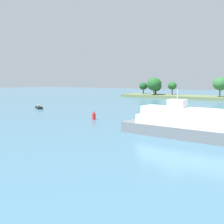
# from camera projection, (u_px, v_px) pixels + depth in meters

# --- Properties ---
(treeline_island) EXTENTS (85.07, 14.92, 9.05)m
(treeline_island) POSITION_uv_depth(u_px,v_px,m) (215.00, 92.00, 109.89)
(treeline_island) COLOR #66754C
(treeline_island) RESTS_ON ground
(white_riverboat) EXTENTS (22.26, 5.54, 6.74)m
(white_riverboat) POSITION_uv_depth(u_px,v_px,m) (195.00, 126.00, 36.76)
(white_riverboat) COLOR slate
(white_riverboat) RESTS_ON ground
(small_motorboat) EXTENTS (4.12, 2.36, 1.03)m
(small_motorboat) POSITION_uv_depth(u_px,v_px,m) (202.00, 123.00, 48.98)
(small_motorboat) COLOR slate
(small_motorboat) RESTS_ON ground
(fishing_skiff) EXTENTS (4.52, 3.31, 1.03)m
(fishing_skiff) POSITION_uv_depth(u_px,v_px,m) (39.00, 107.00, 76.11)
(fishing_skiff) COLOR black
(fishing_skiff) RESTS_ON ground
(channel_buoy_red) EXTENTS (0.70, 0.70, 1.90)m
(channel_buoy_red) POSITION_uv_depth(u_px,v_px,m) (94.00, 116.00, 55.10)
(channel_buoy_red) COLOR red
(channel_buoy_red) RESTS_ON ground
(channel_buoy_green) EXTENTS (0.70, 0.70, 1.90)m
(channel_buoy_green) POSITION_uv_depth(u_px,v_px,m) (215.00, 117.00, 53.54)
(channel_buoy_green) COLOR green
(channel_buoy_green) RESTS_ON ground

